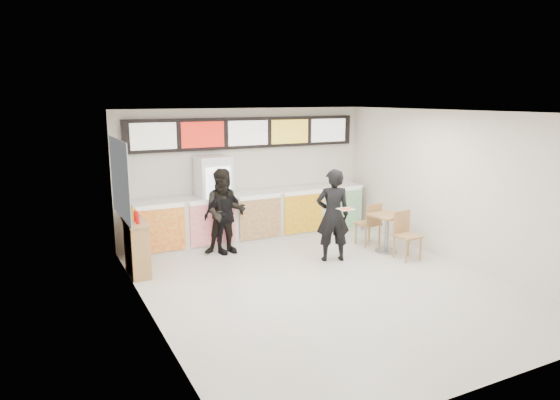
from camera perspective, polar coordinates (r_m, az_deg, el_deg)
floor at (r=8.93m, az=5.14°, el=-9.65°), size 7.00×7.00×0.00m
ceiling at (r=8.32m, az=5.52°, el=9.97°), size 7.00×7.00×0.00m
wall_back at (r=11.57m, az=-3.88°, el=2.99°), size 6.00×0.00×6.00m
wall_left at (r=7.40m, az=-14.84°, el=-2.32°), size 0.00×7.00×7.00m
wall_right at (r=10.38m, az=19.53°, el=1.35°), size 0.00×7.00×7.00m
service_counter at (r=11.38m, az=-3.02°, el=-1.90°), size 5.56×0.77×1.14m
menu_board at (r=11.38m, az=-3.77°, el=7.67°), size 5.50×0.14×0.70m
drinks_fridge at (r=10.97m, az=-7.55°, el=-0.21°), size 0.70×0.67×2.00m
mirror_panel at (r=9.72m, az=-17.87°, el=2.29°), size 0.01×2.00×1.50m
customer_main at (r=9.99m, az=6.06°, el=-1.74°), size 0.79×0.64×1.87m
customer_left at (r=10.41m, az=-6.33°, el=-1.36°), size 1.07×0.97×1.81m
customer_mid at (r=10.50m, az=-6.39°, el=-1.75°), size 1.02×0.62×1.63m
pizza_slice at (r=9.58m, az=7.54°, el=-0.99°), size 0.36×0.36×0.02m
cafe_table at (r=10.81m, az=12.14°, el=-2.92°), size 0.71×1.69×0.97m
condiment_ledge at (r=9.63m, az=-16.04°, el=-5.20°), size 0.37×0.91×1.22m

